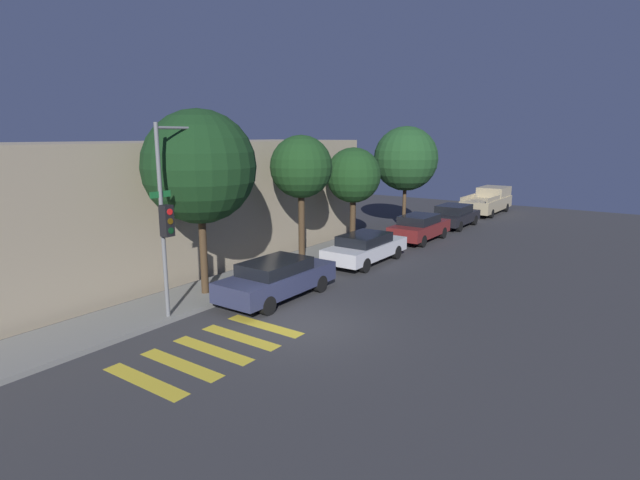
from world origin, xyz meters
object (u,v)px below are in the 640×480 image
at_px(tree_midblock, 301,168).
at_px(pickup_truck, 488,201).
at_px(tree_far_end, 353,176).
at_px(sedan_near_corner, 277,278).
at_px(traffic_light_pole, 175,198).
at_px(sedan_tail_of_row, 454,215).
at_px(tree_near_corner, 199,167).
at_px(sedan_middle, 365,247).
at_px(tree_behind_truck, 406,159).
at_px(sedan_far_end, 420,227).

bearing_deg(tree_midblock, pickup_truck, -6.48).
bearing_deg(tree_far_end, sedan_near_corner, -165.54).
distance_m(sedan_near_corner, pickup_truck, 23.29).
distance_m(traffic_light_pole, sedan_tail_of_row, 19.83).
bearing_deg(tree_near_corner, sedan_middle, -16.78).
xyz_separation_m(tree_near_corner, tree_behind_truck, (15.41, 0.00, -0.31)).
relative_size(sedan_middle, sedan_tail_of_row, 1.07).
height_order(traffic_light_pole, sedan_middle, traffic_light_pole).
height_order(sedan_near_corner, tree_behind_truck, tree_behind_truck).
height_order(sedan_tail_of_row, tree_midblock, tree_midblock).
distance_m(sedan_tail_of_row, tree_near_corner, 18.31).
bearing_deg(tree_far_end, sedan_far_end, -34.40).
distance_m(sedan_far_end, pickup_truck, 11.73).
distance_m(sedan_near_corner, tree_behind_truck, 14.72).
distance_m(tree_near_corner, tree_behind_truck, 15.42).
xyz_separation_m(tree_near_corner, tree_far_end, (9.64, 0.00, -0.90)).
bearing_deg(sedan_middle, pickup_truck, 0.00).
xyz_separation_m(sedan_near_corner, tree_behind_truck, (14.16, 2.16, 3.39)).
distance_m(sedan_tail_of_row, tree_far_end, 8.89).
xyz_separation_m(sedan_near_corner, tree_midblock, (4.23, 2.16, 3.40)).
bearing_deg(pickup_truck, tree_behind_truck, 166.65).
bearing_deg(traffic_light_pole, sedan_near_corner, -22.83).
distance_m(tree_near_corner, tree_far_end, 9.69).
xyz_separation_m(sedan_near_corner, pickup_truck, (23.29, 0.00, 0.16)).
bearing_deg(sedan_near_corner, tree_midblock, 27.11).
xyz_separation_m(traffic_light_pole, tree_far_end, (11.42, 0.89, -0.14)).
bearing_deg(tree_far_end, traffic_light_pole, -175.53).
distance_m(sedan_tail_of_row, tree_midblock, 12.97).
relative_size(sedan_tail_of_row, pickup_truck, 0.74).
height_order(tree_far_end, tree_behind_truck, tree_behind_truck).
bearing_deg(tree_behind_truck, tree_near_corner, 180.00).
bearing_deg(sedan_middle, sedan_near_corner, 180.00).
distance_m(tree_midblock, tree_far_end, 4.21).
height_order(tree_midblock, tree_far_end, tree_midblock).
height_order(sedan_far_end, pickup_truck, pickup_truck).
height_order(pickup_truck, tree_far_end, tree_far_end).
relative_size(sedan_far_end, pickup_truck, 0.75).
bearing_deg(sedan_far_end, pickup_truck, -0.00).
relative_size(sedan_tail_of_row, tree_far_end, 0.87).
bearing_deg(pickup_truck, sedan_near_corner, 180.00).
bearing_deg(sedan_near_corner, sedan_tail_of_row, 0.00).
relative_size(sedan_far_end, tree_far_end, 0.88).
bearing_deg(sedan_near_corner, sedan_far_end, 0.00).
bearing_deg(sedan_middle, traffic_light_pole, 171.91).
relative_size(pickup_truck, tree_far_end, 1.18).
height_order(sedan_near_corner, tree_midblock, tree_midblock).
distance_m(sedan_middle, tree_near_corner, 8.37).
distance_m(traffic_light_pole, tree_near_corner, 2.12).
bearing_deg(pickup_truck, tree_midblock, 173.52).
xyz_separation_m(sedan_far_end, pickup_truck, (11.73, -0.00, 0.15)).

